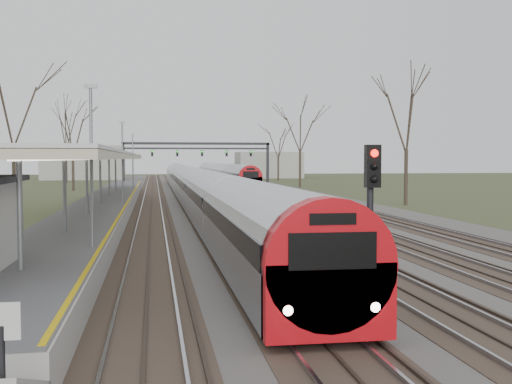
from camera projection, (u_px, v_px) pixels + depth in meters
track_bed at (218, 197)px, 61.67m from camera, size 24.00×160.00×0.22m
platform at (105, 207)px, 42.93m from camera, size 3.50×69.00×1.00m
canopy at (99, 156)px, 38.29m from camera, size 4.10×50.00×3.11m
signal_gantry at (197, 151)px, 91.00m from camera, size 21.00×0.59×6.08m
tree_west_far at (13, 106)px, 51.63m from camera, size 5.50×5.50×11.33m
tree_east_far at (407, 114)px, 50.64m from camera, size 5.00×5.00×10.30m
train_near at (192, 185)px, 56.31m from camera, size 2.62×90.21×3.05m
train_far at (222, 173)px, 98.36m from camera, size 2.62×60.21×3.05m
signal_post at (371, 203)px, 15.07m from camera, size 0.35×0.45×4.10m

